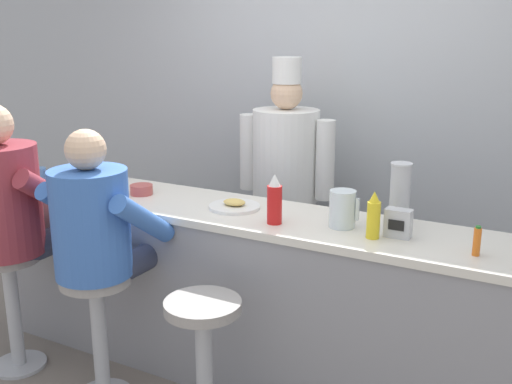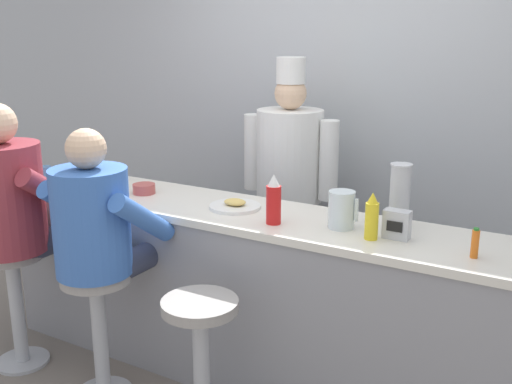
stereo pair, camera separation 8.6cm
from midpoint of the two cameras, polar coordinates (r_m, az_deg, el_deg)
wall_back at (r=4.28m, az=6.69°, el=7.62°), size 10.00×0.06×2.70m
diner_counter at (r=3.37m, az=-2.26°, el=-9.63°), size 3.04×0.57×0.97m
ketchup_bottle_red at (r=2.94m, az=0.94°, el=-0.84°), size 0.07×0.07×0.25m
mustard_bottle_yellow at (r=2.78m, az=10.26°, el=-2.31°), size 0.06×0.06×0.22m
hot_sauce_bottle_orange at (r=2.69m, az=19.44°, el=-4.45°), size 0.03×0.03×0.13m
water_pitcher_clear at (r=2.92m, az=7.41°, el=-1.61°), size 0.15×0.13×0.18m
breakfast_plate at (r=3.22m, az=-2.84°, el=-1.31°), size 0.28×0.28×0.05m
cereal_bowl at (r=3.57m, az=-11.54°, el=0.23°), size 0.13×0.13×0.06m
coffee_mug_white at (r=3.72m, az=-17.85°, el=0.59°), size 0.13×0.09×0.08m
coffee_mug_blue at (r=4.04m, az=-20.45°, el=1.56°), size 0.13×0.08×0.09m
cup_stack_steel at (r=2.98m, az=12.74°, el=-0.21°), size 0.11×0.11×0.31m
napkin_dispenser_chrome at (r=2.83m, az=12.54°, el=-2.92°), size 0.12×0.07×0.13m
diner_seated_maroon at (r=3.58m, az=-23.25°, el=-1.33°), size 0.65×0.64×1.53m
diner_seated_blue at (r=3.12m, az=-15.73°, el=-3.75°), size 0.58×0.57×1.45m
empty_stool_round at (r=2.89m, az=-5.88°, el=-14.54°), size 0.36×0.36×0.71m
cook_in_whites_near at (r=3.98m, az=2.20°, el=1.39°), size 0.68×0.44×1.74m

